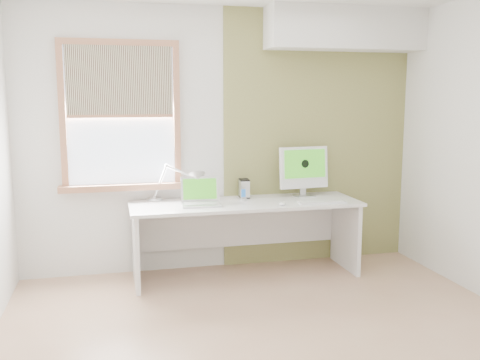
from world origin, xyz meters
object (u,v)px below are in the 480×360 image
object	(u,v)px
desk_lamp	(189,182)
desk	(244,220)
imac	(304,169)
external_drive	(244,188)
laptop	(201,198)

from	to	relation	value
desk_lamp	desk	bearing A→B (deg)	-10.37
desk	imac	world-z (taller)	imac
desk_lamp	imac	bearing A→B (deg)	0.70
desk	desk_lamp	xyz separation A→B (m)	(-0.52, 0.09, 0.38)
desk	imac	distance (m)	0.81
desk_lamp	imac	xyz separation A→B (m)	(1.17, 0.01, 0.09)
desk_lamp	imac	distance (m)	1.17
external_drive	desk	bearing A→B (deg)	-104.51
desk	laptop	size ratio (longest dim) A/B	5.78
desk	laptop	distance (m)	0.51
desk	external_drive	distance (m)	0.33
desk_lamp	external_drive	distance (m)	0.57
desk	desk_lamp	distance (m)	0.65
desk_lamp	imac	size ratio (longest dim) A/B	1.13
external_drive	imac	distance (m)	0.64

